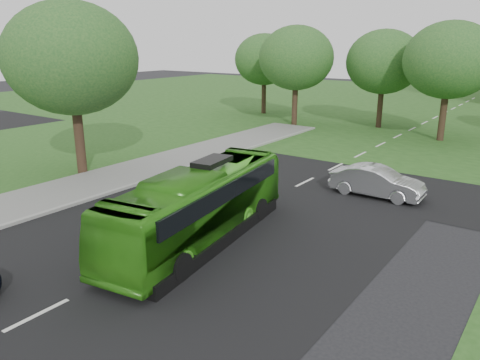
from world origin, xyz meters
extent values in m
plane|color=black|center=(0.00, 0.00, 0.00)|extent=(160.00, 160.00, 0.00)
cube|color=black|center=(0.00, 20.00, 0.01)|extent=(14.00, 120.00, 0.01)
cube|color=black|center=(0.00, 14.00, 0.01)|extent=(80.00, 12.00, 0.01)
cube|color=silver|center=(0.00, 15.00, 0.02)|extent=(0.15, 90.00, 0.01)
cube|color=#25501A|center=(0.00, 45.00, 0.01)|extent=(120.00, 60.00, 0.01)
cube|color=#25501A|center=(-20.00, 5.00, 0.01)|extent=(18.00, 60.00, 0.01)
cylinder|color=black|center=(-9.53, 25.78, 1.68)|extent=(0.51, 0.51, 3.36)
ellipsoid|color=#1A4E20|center=(-9.53, 25.78, 6.03)|extent=(6.67, 6.67, 5.67)
cylinder|color=black|center=(-2.72, 29.05, 1.58)|extent=(0.47, 0.47, 3.15)
ellipsoid|color=#1A4E20|center=(-2.72, 29.05, 5.74)|extent=(6.48, 6.48, 5.51)
cylinder|color=black|center=(3.20, 26.29, 1.70)|extent=(0.51, 0.51, 3.40)
ellipsoid|color=#1A4E20|center=(3.20, 26.29, 6.10)|extent=(6.76, 6.76, 5.75)
cylinder|color=black|center=(-15.78, 30.23, 1.58)|extent=(0.47, 0.47, 3.16)
ellipsoid|color=#1A4E20|center=(-15.78, 30.23, 5.63)|extent=(6.19, 6.19, 5.26)
cylinder|color=black|center=(-11.44, 3.99, 1.83)|extent=(0.55, 0.55, 3.65)
ellipsoid|color=#1A4E20|center=(-11.44, 3.99, 6.56)|extent=(7.25, 7.25, 6.17)
imported|color=#37921A|center=(0.33, 0.75, 1.42)|extent=(3.85, 10.41, 2.83)
imported|color=silver|center=(4.00, 10.00, 0.75)|extent=(4.58, 1.65, 1.50)
camera|label=1|loc=(11.44, -12.07, 7.47)|focal=35.00mm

